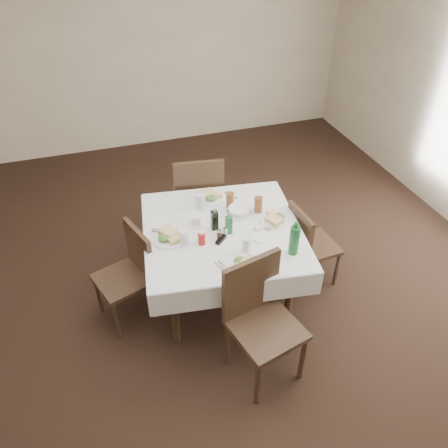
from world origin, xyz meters
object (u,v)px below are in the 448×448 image
object	(u,v)px
dining_table	(222,236)
oil_cruet_green	(229,224)
water_n	(200,201)
green_bottle	(294,240)
chair_south	(259,313)
oil_cruet_dark	(214,219)
coffee_mug	(197,221)
chair_east	(307,242)
water_w	(184,237)
ketchup_bottle	(202,238)
water_s	(246,245)
water_e	(258,205)
chair_west	(131,269)
bread_basket	(239,212)
chair_north	(199,194)

from	to	relation	value
dining_table	oil_cruet_green	distance (m)	0.18
water_n	oil_cruet_green	world-z (taller)	oil_cruet_green
green_bottle	chair_south	bearing A→B (deg)	-140.48
dining_table	chair_south	world-z (taller)	chair_south
oil_cruet_dark	coffee_mug	size ratio (longest dim) A/B	1.78
coffee_mug	chair_east	bearing A→B (deg)	-10.98
water_w	ketchup_bottle	distance (m)	0.14
chair_east	water_w	world-z (taller)	water_w
water_s	dining_table	bearing A→B (deg)	106.00
water_w	coffee_mug	bearing A→B (deg)	51.99
coffee_mug	water_s	bearing A→B (deg)	-57.04
oil_cruet_dark	ketchup_bottle	world-z (taller)	oil_cruet_dark
dining_table	water_e	world-z (taller)	water_e
dining_table	chair_west	size ratio (longest dim) A/B	1.69
oil_cruet_dark	bread_basket	bearing A→B (deg)	25.59
dining_table	water_w	bearing A→B (deg)	-165.34
bread_basket	water_n	bearing A→B (deg)	145.47
dining_table	chair_south	xyz separation A→B (m)	(0.03, -0.79, -0.11)
oil_cruet_green	chair_south	bearing A→B (deg)	-90.71
oil_cruet_green	green_bottle	bearing A→B (deg)	-44.87
ketchup_bottle	chair_north	bearing A→B (deg)	76.49
green_bottle	water_w	bearing A→B (deg)	154.91
water_w	green_bottle	bearing A→B (deg)	-25.09
chair_north	water_e	xyz separation A→B (m)	(0.36, -0.69, 0.25)
chair_south	water_n	xyz separation A→B (m)	(-0.12, 1.14, 0.26)
coffee_mug	ketchup_bottle	bearing A→B (deg)	-95.72
chair_north	water_w	bearing A→B (deg)	-111.72
chair_west	green_bottle	xyz separation A→B (m)	(1.23, -0.50, 0.39)
water_e	ketchup_bottle	size ratio (longest dim) A/B	1.05
water_e	oil_cruet_dark	world-z (taller)	oil_cruet_dark
water_n	green_bottle	size ratio (longest dim) A/B	0.49
chair_west	water_s	distance (m)	1.02
oil_cruet_green	green_bottle	size ratio (longest dim) A/B	0.70
water_n	oil_cruet_green	distance (m)	0.43
chair_east	water_e	distance (m)	0.58
oil_cruet_green	ketchup_bottle	xyz separation A→B (m)	(-0.25, -0.07, -0.03)
chair_west	water_w	distance (m)	0.57
ketchup_bottle	green_bottle	world-z (taller)	green_bottle
chair_north	ketchup_bottle	size ratio (longest dim) A/B	8.13
chair_north	water_s	distance (m)	1.19
water_w	oil_cruet_green	world-z (taller)	oil_cruet_green
chair_north	water_s	world-z (taller)	chair_north
chair_west	chair_south	bearing A→B (deg)	-45.42
chair_north	chair_south	world-z (taller)	chair_north
oil_cruet_dark	ketchup_bottle	size ratio (longest dim) A/B	1.79
dining_table	green_bottle	xyz separation A→B (m)	(0.43, -0.46, 0.21)
water_s	oil_cruet_dark	xyz separation A→B (m)	(-0.15, 0.35, 0.03)
chair_north	oil_cruet_dark	world-z (taller)	chair_north
water_s	ketchup_bottle	distance (m)	0.36
water_e	chair_south	bearing A→B (deg)	-110.23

